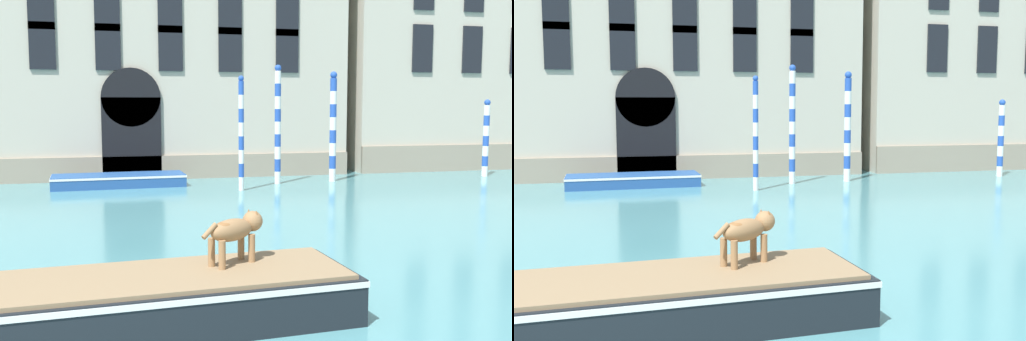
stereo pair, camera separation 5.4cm
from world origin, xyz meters
TOP-DOWN VIEW (x-y plane):
  - palazzo_left at (3.50, 24.14)m, footprint 15.33×6.13m
  - boat_foreground at (0.63, 4.57)m, footprint 7.72×2.36m
  - dog_on_deck at (2.83, 4.98)m, footprint 1.02×0.72m
  - boat_moored_near_palazzo at (1.33, 19.35)m, footprint 4.94×1.90m
  - mooring_pole_0 at (7.32, 18.67)m, footprint 0.25×0.25m
  - mooring_pole_2 at (9.66, 18.88)m, footprint 0.28×0.28m
  - mooring_pole_3 at (5.57, 17.20)m, footprint 0.20×0.20m
  - mooring_pole_5 at (16.62, 18.95)m, footprint 0.26×0.26m

SIDE VIEW (x-z plane):
  - boat_moored_near_palazzo at x=1.33m, z-range 0.01..0.47m
  - boat_foreground at x=0.63m, z-range 0.02..0.75m
  - dog_on_deck at x=2.83m, z-range 0.84..1.60m
  - mooring_pole_5 at x=16.62m, z-range 0.02..3.30m
  - mooring_pole_3 at x=5.57m, z-range 0.02..4.09m
  - mooring_pole_2 at x=9.66m, z-range 0.02..4.38m
  - mooring_pole_0 at x=7.32m, z-range 0.02..4.59m
  - palazzo_left at x=3.50m, z-range -0.01..12.08m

